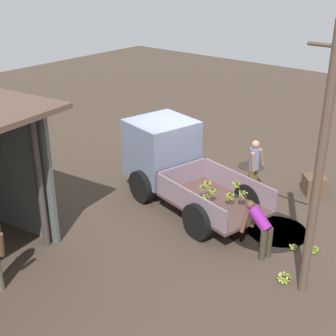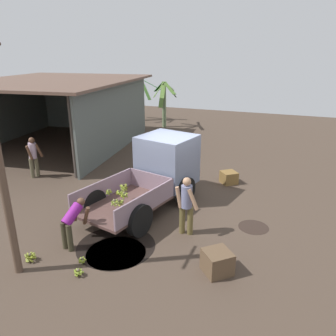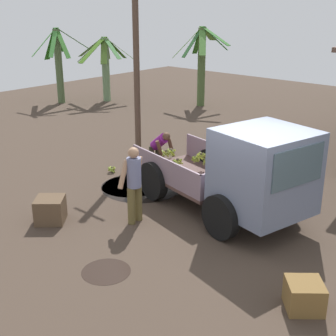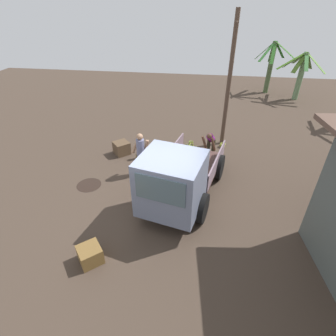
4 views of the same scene
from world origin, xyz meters
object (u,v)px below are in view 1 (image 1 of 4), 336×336
object	(u,v)px
cargo_truck	(170,158)
banana_bunch_on_ground_2	(314,249)
utility_pole	(320,168)
wooden_crate_0	(314,185)
banana_bunch_on_ground_1	(284,277)
wooden_crate_1	(154,150)
banana_bunch_on_ground_0	(293,247)
person_worker_loading	(260,226)
person_foreground_visitor	(254,165)

from	to	relation	value
cargo_truck	banana_bunch_on_ground_2	xyz separation A→B (m)	(-4.51, 0.19, -1.04)
utility_pole	banana_bunch_on_ground_2	size ratio (longest dim) A/B	23.50
banana_bunch_on_ground_2	wooden_crate_0	distance (m)	3.18
banana_bunch_on_ground_1	wooden_crate_1	size ratio (longest dim) A/B	0.53
utility_pole	wooden_crate_1	distance (m)	8.34
banana_bunch_on_ground_2	wooden_crate_0	bearing A→B (deg)	-66.44
cargo_truck	utility_pole	xyz separation A→B (m)	(-4.87, 1.59, 1.64)
wooden_crate_1	wooden_crate_0	bearing A→B (deg)	-171.59
cargo_truck	banana_bunch_on_ground_1	xyz separation A→B (m)	(-4.46, 1.63, -1.03)
banana_bunch_on_ground_2	banana_bunch_on_ground_0	bearing A→B (deg)	25.22
utility_pole	wooden_crate_1	xyz separation A→B (m)	(7.12, -3.51, -2.55)
banana_bunch_on_ground_1	wooden_crate_0	size ratio (longest dim) A/B	0.49
utility_pole	person_worker_loading	size ratio (longest dim) A/B	4.36
utility_pole	person_foreground_visitor	world-z (taller)	utility_pole
cargo_truck	banana_bunch_on_ground_1	world-z (taller)	cargo_truck
banana_bunch_on_ground_1	wooden_crate_0	distance (m)	4.52
person_worker_loading	banana_bunch_on_ground_0	world-z (taller)	person_worker_loading
cargo_truck	person_worker_loading	distance (m)	3.67
person_worker_loading	wooden_crate_1	xyz separation A→B (m)	(5.75, -2.94, -0.51)
cargo_truck	banana_bunch_on_ground_1	distance (m)	4.86
banana_bunch_on_ground_0	wooden_crate_0	size ratio (longest dim) A/B	0.35
utility_pole	person_foreground_visitor	distance (m)	4.70
wooden_crate_1	cargo_truck	bearing A→B (deg)	139.60
utility_pole	banana_bunch_on_ground_2	distance (m)	3.05
wooden_crate_0	wooden_crate_1	bearing A→B (deg)	8.41
person_foreground_visitor	wooden_crate_1	bearing A→B (deg)	170.94
wooden_crate_0	banana_bunch_on_ground_2	bearing A→B (deg)	113.56
cargo_truck	wooden_crate_0	xyz separation A→B (m)	(-3.24, -2.73, -0.87)
person_worker_loading	wooden_crate_0	distance (m)	3.79
banana_bunch_on_ground_0	banana_bunch_on_ground_1	size ratio (longest dim) A/B	0.71
banana_bunch_on_ground_0	wooden_crate_1	size ratio (longest dim) A/B	0.38
wooden_crate_0	wooden_crate_1	size ratio (longest dim) A/B	1.09
wooden_crate_0	wooden_crate_1	distance (m)	5.55
banana_bunch_on_ground_0	wooden_crate_0	distance (m)	3.23
person_foreground_visitor	banana_bunch_on_ground_0	distance (m)	3.04
wooden_crate_0	banana_bunch_on_ground_0	bearing A→B (deg)	105.20
banana_bunch_on_ground_2	wooden_crate_1	bearing A→B (deg)	-17.27
utility_pole	person_worker_loading	world-z (taller)	utility_pole
cargo_truck	wooden_crate_0	bearing A→B (deg)	-126.87
person_worker_loading	banana_bunch_on_ground_1	world-z (taller)	person_worker_loading
utility_pole	person_worker_loading	distance (m)	2.52
utility_pole	wooden_crate_1	world-z (taller)	utility_pole
wooden_crate_0	banana_bunch_on_ground_1	bearing A→B (deg)	105.65
person_worker_loading	banana_bunch_on_ground_2	size ratio (longest dim) A/B	5.39
utility_pole	wooden_crate_1	size ratio (longest dim) A/B	9.85
cargo_truck	banana_bunch_on_ground_2	world-z (taller)	cargo_truck
person_worker_loading	banana_bunch_on_ground_0	size ratio (longest dim) A/B	5.93
utility_pole	banana_bunch_on_ground_2	world-z (taller)	utility_pole
banana_bunch_on_ground_0	banana_bunch_on_ground_1	bearing A→B (deg)	106.79
person_foreground_visitor	banana_bunch_on_ground_2	bearing A→B (deg)	-36.58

